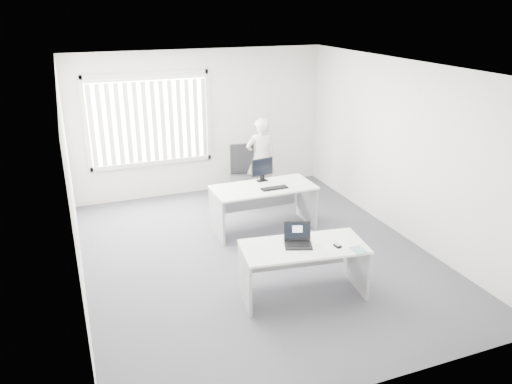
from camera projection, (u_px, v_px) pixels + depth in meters
name	position (u px, v px, depth m)	size (l,w,h in m)	color
ground	(256.00, 255.00, 7.61)	(6.00, 6.00, 0.00)	#53535A
wall_back	(201.00, 123.00, 9.72)	(5.00, 0.02, 2.80)	silver
wall_front	(376.00, 264.00, 4.50)	(5.00, 0.02, 2.80)	silver
wall_left	(71.00, 190.00, 6.27)	(0.02, 6.00, 2.80)	silver
wall_right	(402.00, 150.00, 7.95)	(0.02, 6.00, 2.80)	silver
ceiling	(257.00, 67.00, 6.61)	(5.00, 6.00, 0.02)	silver
window	(149.00, 120.00, 9.30)	(2.32, 0.06, 1.76)	silver
blinds	(150.00, 122.00, 9.26)	(2.20, 0.10, 1.50)	white
desk_near	(303.00, 260.00, 6.39)	(1.66, 0.94, 0.72)	white
desk_far	(263.00, 199.00, 8.28)	(1.69, 0.81, 0.77)	white
office_chair	(244.00, 184.00, 9.54)	(0.70, 0.70, 1.10)	black
person	(261.00, 159.00, 9.56)	(0.58, 0.38, 1.60)	silver
laptop	(298.00, 237.00, 6.26)	(0.34, 0.31, 0.27)	black
paper_sheet	(338.00, 247.00, 6.28)	(0.30, 0.21, 0.00)	white
mouse	(337.00, 245.00, 6.28)	(0.06, 0.11, 0.04)	silver
booklet	(359.00, 250.00, 6.19)	(0.15, 0.21, 0.01)	silver
keyboard	(274.00, 188.00, 8.11)	(0.44, 0.15, 0.02)	black
monitor	(262.00, 170.00, 8.40)	(0.40, 0.12, 0.40)	black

